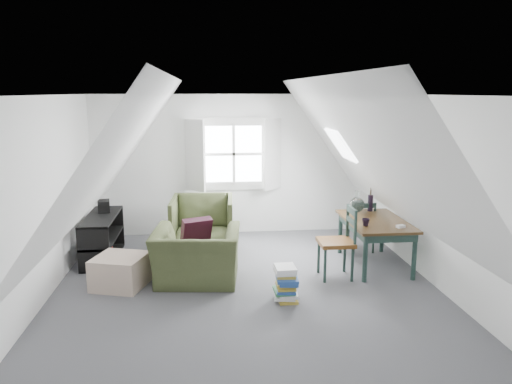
{
  "coord_description": "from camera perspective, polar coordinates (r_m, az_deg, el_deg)",
  "views": [
    {
      "loc": [
        -0.52,
        -6.1,
        2.54
      ],
      "look_at": [
        0.18,
        0.6,
        1.18
      ],
      "focal_mm": 35.0,
      "sensor_mm": 36.0,
      "label": 1
    }
  ],
  "objects": [
    {
      "name": "armchair_far",
      "position": [
        8.19,
        -6.1,
        -6.74
      ],
      "size": [
        1.02,
        1.05,
        0.91
      ],
      "primitive_type": "imported",
      "rotation": [
        0.0,
        0.0,
        -0.05
      ],
      "color": "#3C4524",
      "rests_on": "floor"
    },
    {
      "name": "wall_right",
      "position": [
        6.93,
        19.99,
        -0.03
      ],
      "size": [
        0.0,
        5.5,
        5.5
      ],
      "primitive_type": "plane",
      "rotation": [
        1.57,
        0.0,
        -1.57
      ],
      "color": "white",
      "rests_on": "ground"
    },
    {
      "name": "slope_right",
      "position": [
        6.49,
        12.71,
        4.34
      ],
      "size": [
        3.19,
        5.5,
        4.48
      ],
      "primitive_type": "plane",
      "rotation": [
        0.0,
        -2.19,
        0.0
      ],
      "color": "white",
      "rests_on": "wall_right"
    },
    {
      "name": "wall_front",
      "position": [
        3.63,
        2.66,
        -9.46
      ],
      "size": [
        5.0,
        0.0,
        5.0
      ],
      "primitive_type": "plane",
      "rotation": [
        -1.57,
        0.0,
        0.0
      ],
      "color": "white",
      "rests_on": "ground"
    },
    {
      "name": "dormer_window",
      "position": [
        8.86,
        -2.55,
        4.32
      ],
      "size": [
        1.71,
        0.35,
        1.3
      ],
      "color": "white",
      "rests_on": "wall_back"
    },
    {
      "name": "slope_left",
      "position": [
        6.24,
        -15.46,
        3.93
      ],
      "size": [
        3.19,
        5.5,
        4.48
      ],
      "primitive_type": "plane",
      "rotation": [
        0.0,
        2.19,
        0.0
      ],
      "color": "white",
      "rests_on": "wall_left"
    },
    {
      "name": "wall_back",
      "position": [
        8.96,
        -2.57,
        3.11
      ],
      "size": [
        5.0,
        0.0,
        5.0
      ],
      "primitive_type": "plane",
      "rotation": [
        1.57,
        0.0,
        0.0
      ],
      "color": "white",
      "rests_on": "ground"
    },
    {
      "name": "floor",
      "position": [
        6.63,
        -1.04,
        -11.13
      ],
      "size": [
        5.5,
        5.5,
        0.0
      ],
      "primitive_type": "plane",
      "color": "#4E4F53",
      "rests_on": "ground"
    },
    {
      "name": "paper_box",
      "position": [
        7.17,
        16.21,
        -3.79
      ],
      "size": [
        0.13,
        0.11,
        0.04
      ],
      "primitive_type": "cube",
      "rotation": [
        0.0,
        0.0,
        0.3
      ],
      "color": "white",
      "rests_on": "dining_table"
    },
    {
      "name": "vase_twigs",
      "position": [
        8.02,
        12.94,
        -1.14
      ],
      "size": [
        0.08,
        0.09,
        0.63
      ],
      "rotation": [
        0.0,
        0.0,
        0.07
      ],
      "color": "black",
      "rests_on": "dining_table"
    },
    {
      "name": "armchair_near",
      "position": [
        6.94,
        -6.73,
        -10.17
      ],
      "size": [
        1.24,
        1.11,
        0.74
      ],
      "primitive_type": "imported",
      "rotation": [
        0.0,
        0.0,
        3.03
      ],
      "color": "#3C4524",
      "rests_on": "floor"
    },
    {
      "name": "electronics_box",
      "position": [
        8.2,
        -17.0,
        -1.6
      ],
      "size": [
        0.22,
        0.28,
        0.2
      ],
      "primitive_type": "cube",
      "rotation": [
        0.0,
        0.0,
        0.19
      ],
      "color": "black",
      "rests_on": "media_shelf"
    },
    {
      "name": "wall_left",
      "position": [
        6.55,
        -23.44,
        -0.93
      ],
      "size": [
        0.0,
        5.5,
        5.5
      ],
      "primitive_type": "plane",
      "rotation": [
        1.57,
        0.0,
        1.57
      ],
      "color": "white",
      "rests_on": "ground"
    },
    {
      "name": "ottoman",
      "position": [
        6.91,
        -15.24,
        -8.74
      ],
      "size": [
        0.78,
        0.78,
        0.42
      ],
      "primitive_type": "cube",
      "rotation": [
        0.0,
        0.0,
        -0.3
      ],
      "color": "tan",
      "rests_on": "floor"
    },
    {
      "name": "demijohn",
      "position": [
        7.85,
        11.44,
        -1.38
      ],
      "size": [
        0.24,
        0.24,
        0.33
      ],
      "rotation": [
        0.0,
        0.0,
        0.38
      ],
      "color": "silver",
      "rests_on": "dining_table"
    },
    {
      "name": "dining_chair_near",
      "position": [
        7.0,
        9.42,
        -5.56
      ],
      "size": [
        0.47,
        0.47,
        1.0
      ],
      "rotation": [
        0.0,
        0.0,
        -1.3
      ],
      "color": "#5D3615",
      "rests_on": "floor"
    },
    {
      "name": "media_shelf",
      "position": [
        8.03,
        -17.2,
        -5.26
      ],
      "size": [
        0.44,
        1.33,
        0.68
      ],
      "rotation": [
        0.0,
        0.0,
        0.01
      ],
      "color": "black",
      "rests_on": "floor"
    },
    {
      "name": "dining_table",
      "position": [
        7.54,
        13.47,
        -3.79
      ],
      "size": [
        0.84,
        1.4,
        0.7
      ],
      "rotation": [
        0.0,
        0.0,
        0.08
      ],
      "color": "#35210D",
      "rests_on": "floor"
    },
    {
      "name": "ceiling",
      "position": [
        6.13,
        -1.12,
        11.01
      ],
      "size": [
        5.5,
        5.5,
        0.0
      ],
      "primitive_type": "plane",
      "rotation": [
        3.14,
        0.0,
        0.0
      ],
      "color": "white",
      "rests_on": "wall_back"
    },
    {
      "name": "dining_chair_far",
      "position": [
        8.21,
        12.01,
        -3.73
      ],
      "size": [
        0.39,
        0.39,
        0.83
      ],
      "rotation": [
        0.0,
        0.0,
        2.93
      ],
      "color": "#5D3615",
      "rests_on": "floor"
    },
    {
      "name": "throw_pillow",
      "position": [
        6.87,
        -6.85,
        -4.58
      ],
      "size": [
        0.46,
        0.37,
        0.42
      ],
      "primitive_type": "cube",
      "rotation": [
        0.31,
        0.0,
        0.38
      ],
      "color": "#360E1F",
      "rests_on": "armchair_near"
    },
    {
      "name": "magazine_stack",
      "position": [
        6.26,
        3.47,
        -10.4
      ],
      "size": [
        0.32,
        0.39,
        0.43
      ],
      "rotation": [
        0.0,
        0.0,
        -0.02
      ],
      "color": "#B29933",
      "rests_on": "floor"
    },
    {
      "name": "cup",
      "position": [
        7.16,
        12.4,
        -3.78
      ],
      "size": [
        0.12,
        0.12,
        0.1
      ],
      "primitive_type": "imported",
      "rotation": [
        0.0,
        0.0,
        -0.08
      ],
      "color": "black",
      "rests_on": "dining_table"
    },
    {
      "name": "skylight",
      "position": [
        7.73,
        9.65,
        5.33
      ],
      "size": [
        0.35,
        0.75,
        0.47
      ],
      "primitive_type": "cube",
      "rotation": [
        0.0,
        0.95,
        0.0
      ],
      "color": "white",
      "rests_on": "slope_right"
    }
  ]
}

